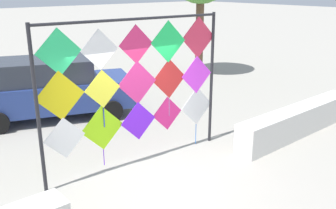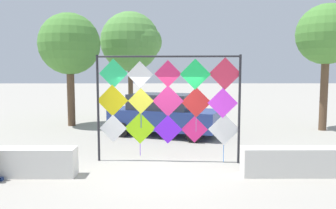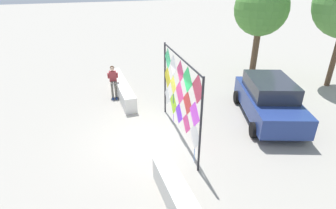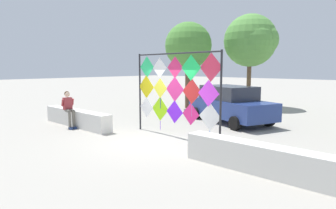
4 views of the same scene
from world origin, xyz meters
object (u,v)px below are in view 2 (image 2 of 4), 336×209
(parked_car, at_px, (164,114))
(tree_far_right, at_px, (70,44))
(tree_broadleaf, at_px, (134,42))
(tree_palm_like, at_px, (325,34))
(kite_display_rack, at_px, (168,99))

(parked_car, distance_m, tree_far_right, 5.99)
(tree_broadleaf, bearing_deg, tree_palm_like, -26.40)
(tree_palm_like, bearing_deg, tree_far_right, 173.49)
(parked_car, xyz_separation_m, tree_broadleaf, (-1.75, 5.55, 3.41))
(parked_car, xyz_separation_m, tree_far_right, (-4.49, 2.49, 3.07))
(tree_broadleaf, bearing_deg, parked_car, -72.52)
(kite_display_rack, distance_m, parked_car, 4.22)
(kite_display_rack, relative_size, tree_broadleaf, 0.70)
(parked_car, bearing_deg, tree_broadleaf, 107.48)
(tree_palm_like, relative_size, tree_broadleaf, 0.93)
(tree_palm_like, xyz_separation_m, tree_far_right, (-11.57, 1.32, -0.33))
(tree_broadleaf, bearing_deg, tree_far_right, -131.86)
(tree_far_right, height_order, tree_broadleaf, tree_broadleaf)
(kite_display_rack, distance_m, tree_palm_like, 9.04)
(kite_display_rack, xyz_separation_m, tree_broadleaf, (-1.89, 9.66, 2.42))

